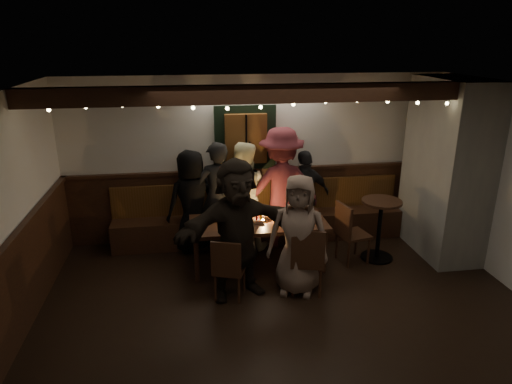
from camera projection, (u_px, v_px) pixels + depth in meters
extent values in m
cube|color=black|center=(290.00, 321.00, 5.32)|extent=(6.00, 5.00, 0.01)
cube|color=black|center=(297.00, 94.00, 4.46)|extent=(6.00, 5.00, 0.01)
cube|color=silver|center=(257.00, 158.00, 7.23)|extent=(6.00, 0.01, 2.60)
cube|color=black|center=(258.00, 203.00, 7.45)|extent=(6.00, 0.05, 1.10)
cube|color=black|center=(11.00, 301.00, 4.71)|extent=(0.05, 5.00, 1.10)
cube|color=gray|center=(447.00, 169.00, 6.67)|extent=(0.70, 1.40, 2.60)
cube|color=black|center=(260.00, 227.00, 7.32)|extent=(4.60, 0.45, 0.45)
cube|color=#543211|center=(258.00, 196.00, 7.34)|extent=(4.60, 0.06, 0.50)
cube|color=black|center=(245.00, 138.00, 7.03)|extent=(0.95, 0.04, 1.00)
cube|color=#543211|center=(246.00, 139.00, 6.97)|extent=(0.64, 0.12, 0.76)
cube|color=black|center=(277.00, 94.00, 5.44)|extent=(6.00, 0.16, 0.22)
sphere|color=#FFE599|center=(49.00, 110.00, 5.09)|extent=(0.04, 0.04, 0.04)
sphere|color=#FFE599|center=(86.00, 107.00, 5.14)|extent=(0.04, 0.04, 0.04)
sphere|color=#FFE599|center=(122.00, 106.00, 5.19)|extent=(0.04, 0.04, 0.04)
sphere|color=#FFE599|center=(158.00, 106.00, 5.26)|extent=(0.04, 0.04, 0.04)
sphere|color=#FFE599|center=(193.00, 108.00, 5.32)|extent=(0.04, 0.04, 0.04)
sphere|color=#FFE599|center=(227.00, 108.00, 5.38)|extent=(0.04, 0.04, 0.04)
sphere|color=#FFE599|center=(261.00, 107.00, 5.44)|extent=(0.04, 0.04, 0.04)
sphere|color=#FFE599|center=(293.00, 104.00, 5.49)|extent=(0.04, 0.04, 0.04)
sphere|color=#FFE599|center=(326.00, 102.00, 5.54)|extent=(0.04, 0.04, 0.04)
sphere|color=#FFE599|center=(357.00, 101.00, 5.59)|extent=(0.04, 0.04, 0.04)
sphere|color=#FFE599|center=(388.00, 101.00, 5.66)|extent=(0.04, 0.04, 0.04)
sphere|color=#FFE599|center=(418.00, 103.00, 5.72)|extent=(0.04, 0.04, 0.04)
sphere|color=#FFE599|center=(447.00, 103.00, 5.78)|extent=(0.04, 0.04, 0.04)
sphere|color=#FFE599|center=(476.00, 102.00, 5.84)|extent=(0.04, 0.04, 0.04)
cube|color=black|center=(258.00, 223.00, 6.39)|extent=(1.91, 0.82, 0.05)
cylinder|color=black|center=(197.00, 261.00, 6.06)|extent=(0.06, 0.06, 0.63)
cylinder|color=black|center=(195.00, 239.00, 6.69)|extent=(0.06, 0.06, 0.63)
cylinder|color=black|center=(325.00, 252.00, 6.31)|extent=(0.06, 0.06, 0.63)
cylinder|color=black|center=(312.00, 232.00, 6.94)|extent=(0.06, 0.06, 0.63)
cylinder|color=#BF7226|center=(215.00, 218.00, 6.35)|extent=(0.06, 0.06, 0.13)
cylinder|color=#BF7226|center=(234.00, 223.00, 6.17)|extent=(0.06, 0.06, 0.13)
cylinder|color=silver|center=(248.00, 213.00, 6.50)|extent=(0.06, 0.06, 0.13)
cylinder|color=#BF7226|center=(276.00, 219.00, 6.30)|extent=(0.06, 0.06, 0.13)
cylinder|color=silver|center=(292.00, 210.00, 6.64)|extent=(0.06, 0.06, 0.13)
cylinder|color=#BF7226|center=(312.00, 219.00, 6.29)|extent=(0.06, 0.06, 0.13)
cylinder|color=white|center=(230.00, 231.00, 6.06)|extent=(0.24, 0.24, 0.01)
cube|color=#B2B2B7|center=(259.00, 221.00, 6.33)|extent=(0.15, 0.09, 0.05)
cylinder|color=#990C0C|center=(257.00, 218.00, 6.31)|extent=(0.03, 0.03, 0.15)
cylinder|color=gold|center=(261.00, 218.00, 6.32)|extent=(0.03, 0.03, 0.15)
cylinder|color=silver|center=(263.00, 218.00, 6.42)|extent=(0.05, 0.05, 0.07)
sphere|color=#FFB24C|center=(263.00, 214.00, 6.40)|extent=(0.03, 0.03, 0.03)
cube|color=black|center=(230.00, 269.00, 5.70)|extent=(0.47, 0.47, 0.04)
cube|color=black|center=(226.00, 259.00, 5.47)|extent=(0.36, 0.16, 0.42)
cylinder|color=black|center=(244.00, 278.00, 5.87)|extent=(0.03, 0.03, 0.36)
cylinder|color=black|center=(239.00, 291.00, 5.59)|extent=(0.03, 0.03, 0.36)
cylinder|color=black|center=(222.00, 276.00, 5.93)|extent=(0.03, 0.03, 0.36)
cylinder|color=black|center=(215.00, 288.00, 5.65)|extent=(0.03, 0.03, 0.36)
cube|color=black|center=(307.00, 261.00, 5.81)|extent=(0.50, 0.50, 0.04)
cube|color=black|center=(308.00, 249.00, 5.55)|extent=(0.41, 0.14, 0.47)
cylinder|color=black|center=(319.00, 271.00, 6.03)|extent=(0.04, 0.04, 0.40)
cylinder|color=black|center=(320.00, 284.00, 5.71)|extent=(0.04, 0.04, 0.40)
cylinder|color=black|center=(294.00, 269.00, 6.06)|extent=(0.04, 0.04, 0.40)
cylinder|color=black|center=(293.00, 282.00, 5.74)|extent=(0.04, 0.04, 0.40)
cube|color=black|center=(353.00, 235.00, 6.59)|extent=(0.49, 0.49, 0.04)
cube|color=black|center=(343.00, 220.00, 6.44)|extent=(0.12, 0.41, 0.47)
cylinder|color=black|center=(368.00, 251.00, 6.57)|extent=(0.04, 0.04, 0.40)
cylinder|color=black|center=(349.00, 255.00, 6.46)|extent=(0.04, 0.04, 0.40)
cylinder|color=black|center=(356.00, 242.00, 6.86)|extent=(0.04, 0.04, 0.40)
cylinder|color=black|center=(337.00, 246.00, 6.75)|extent=(0.04, 0.04, 0.40)
cylinder|color=black|center=(377.00, 257.00, 6.81)|extent=(0.47, 0.47, 0.03)
cylinder|color=black|center=(379.00, 230.00, 6.66)|extent=(0.06, 0.06, 0.90)
cylinder|color=black|center=(382.00, 202.00, 6.52)|extent=(0.57, 0.57, 0.04)
imported|color=black|center=(192.00, 201.00, 6.85)|extent=(0.90, 0.76, 1.57)
imported|color=black|center=(217.00, 197.00, 6.88)|extent=(0.70, 0.56, 1.69)
imported|color=beige|center=(242.00, 196.00, 6.93)|extent=(0.93, 0.80, 1.67)
imported|color=maroon|center=(281.00, 188.00, 6.97)|extent=(1.27, 0.80, 1.87)
imported|color=#28282C|center=(305.00, 196.00, 7.21)|extent=(0.93, 0.58, 1.48)
imported|color=black|center=(237.00, 229.00, 5.59)|extent=(1.74, 0.94, 1.79)
imported|color=#7D6557|center=(298.00, 235.00, 5.69)|extent=(0.89, 0.73, 1.57)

